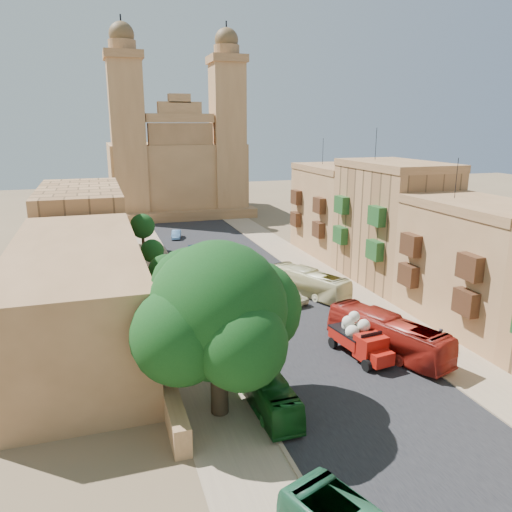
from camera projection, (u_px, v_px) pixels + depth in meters
ground at (384, 420)px, 30.94m from camera, size 260.00×260.00×0.00m
road_surface at (246, 281)px, 58.55m from camera, size 14.00×140.00×0.01m
sidewalk_east at (319, 273)px, 61.36m from camera, size 5.00×140.00×0.01m
sidewalk_west at (164, 288)px, 55.73m from camera, size 5.00×140.00×0.01m
kerb_east at (301, 275)px, 60.61m from camera, size 0.25×140.00×0.12m
kerb_west at (186, 286)px, 56.46m from camera, size 0.25×140.00×0.12m
townhouse_b at (478, 265)px, 44.34m from camera, size 9.00×14.00×14.90m
townhouse_c at (392, 223)px, 56.91m from camera, size 9.00×14.00×17.40m
townhouse_d at (336, 210)px, 69.98m from camera, size 9.00×14.00×15.90m
west_wall at (146, 316)px, 45.41m from camera, size 1.00×40.00×1.80m
west_building_low at (78, 294)px, 41.10m from camera, size 10.00×28.00×8.40m
west_building_mid at (82, 226)px, 64.82m from camera, size 10.00×22.00×10.00m
church at (176, 166)px, 100.85m from camera, size 28.00×22.50×36.30m
ficus_tree at (220, 315)px, 30.15m from camera, size 11.18×10.29×11.18m
street_tree_a at (188, 316)px, 38.10m from camera, size 3.49×3.49×5.37m
street_tree_b at (166, 272)px, 49.13m from camera, size 3.55×3.55×5.45m
street_tree_c at (152, 251)px, 60.36m from camera, size 2.83×2.83×4.35m
street_tree_d at (142, 226)px, 71.21m from camera, size 3.56×3.56×5.47m
red_truck at (360, 338)px, 39.05m from camera, size 3.06×6.19×3.48m
olive_pickup at (316, 287)px, 53.58m from camera, size 2.26×4.47×1.79m
bus_green_north at (265, 388)px, 32.36m from camera, size 2.14×8.78×2.44m
bus_red_east at (388, 334)px, 39.78m from camera, size 5.92×11.32×3.08m
bus_cream_east at (309, 283)px, 53.23m from camera, size 6.02×10.25×2.81m
car_blue_a at (241, 309)px, 47.73m from camera, size 1.55×3.85×1.31m
car_white_a at (211, 273)px, 59.68m from camera, size 1.70×3.63×1.15m
car_cream at (290, 297)px, 51.29m from camera, size 3.03×4.67×1.20m
car_dkblue at (202, 252)px, 68.79m from camera, size 3.31×5.10×1.37m
car_white_b at (249, 264)px, 63.18m from camera, size 2.05×4.17×1.37m
car_blue_b at (176, 234)px, 80.10m from camera, size 2.17×4.11×1.29m
pedestrian_a at (439, 339)px, 40.31m from camera, size 0.81×0.69×1.88m
pedestrian_c at (411, 333)px, 41.70m from camera, size 0.44×1.02×1.74m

